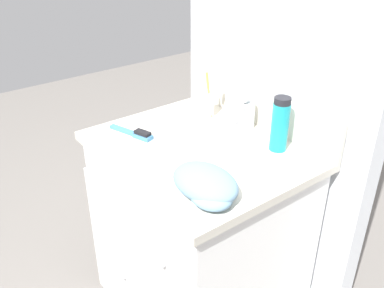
% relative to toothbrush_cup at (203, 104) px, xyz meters
% --- Properties ---
extents(wall_back, '(0.90, 0.08, 2.20)m').
position_rel_toothbrush_cup_xyz_m(wall_back, '(0.19, 0.18, 0.27)').
color(wall_back, silver).
rests_on(wall_back, ground_plane).
extents(vanity, '(0.72, 0.61, 0.78)m').
position_rel_toothbrush_cup_xyz_m(vanity, '(0.18, -0.17, -0.42)').
color(vanity, white).
rests_on(vanity, ground_plane).
extents(backsplash, '(0.72, 0.02, 0.14)m').
position_rel_toothbrush_cup_xyz_m(backsplash, '(0.19, 0.12, 0.02)').
color(backsplash, beige).
rests_on(backsplash, vanity).
extents(sink_faucet, '(0.09, 0.09, 0.14)m').
position_rel_toothbrush_cup_xyz_m(sink_faucet, '(0.19, 0.02, -0.00)').
color(sink_faucet, silver).
rests_on(sink_faucet, vanity).
extents(toothbrush_cup, '(0.09, 0.08, 0.19)m').
position_rel_toothbrush_cup_xyz_m(toothbrush_cup, '(0.00, 0.00, 0.00)').
color(toothbrush_cup, silver).
rests_on(toothbrush_cup, vanity).
extents(soap_dispenser, '(0.05, 0.06, 0.14)m').
position_rel_toothbrush_cup_xyz_m(soap_dispenser, '(0.18, 0.06, 0.00)').
color(soap_dispenser, white).
rests_on(soap_dispenser, vanity).
extents(shaving_cream_can, '(0.06, 0.06, 0.19)m').
position_rel_toothbrush_cup_xyz_m(shaving_cream_can, '(0.36, 0.03, 0.04)').
color(shaving_cream_can, teal).
rests_on(shaving_cream_can, vanity).
extents(hairbrush, '(0.19, 0.08, 0.03)m').
position_rel_toothbrush_cup_xyz_m(hairbrush, '(-0.01, -0.30, -0.04)').
color(hairbrush, teal).
rests_on(hairbrush, vanity).
extents(hand_towel, '(0.23, 0.16, 0.07)m').
position_rel_toothbrush_cup_xyz_m(hand_towel, '(0.42, -0.32, -0.02)').
color(hand_towel, '#6B8EA8').
rests_on(hand_towel, vanity).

